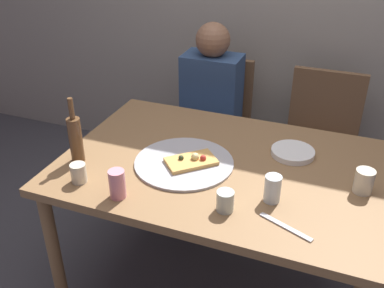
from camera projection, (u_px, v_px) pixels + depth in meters
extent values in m
plane|color=#424247|center=(216.00, 282.00, 2.37)|extent=(8.00, 8.00, 0.00)
cube|color=olive|center=(220.00, 167.00, 2.01)|extent=(1.43, 0.99, 0.04)
cylinder|color=olive|center=(55.00, 255.00, 2.05)|extent=(0.06, 0.06, 0.72)
cylinder|color=olive|center=(140.00, 163.00, 2.75)|extent=(0.06, 0.06, 0.72)
cylinder|color=olive|center=(360.00, 209.00, 2.34)|extent=(0.06, 0.06, 0.72)
cylinder|color=#ADADB2|center=(184.00, 163.00, 1.99)|extent=(0.45, 0.45, 0.01)
cube|color=tan|center=(191.00, 161.00, 1.97)|extent=(0.25, 0.25, 0.02)
sphere|color=#EAD184|center=(195.00, 157.00, 1.97)|extent=(0.04, 0.04, 0.04)
sphere|color=#2D381E|center=(181.00, 158.00, 1.97)|extent=(0.02, 0.02, 0.02)
sphere|color=#B22D23|center=(203.00, 158.00, 1.96)|extent=(0.03, 0.03, 0.03)
cylinder|color=brown|center=(76.00, 140.00, 1.97)|extent=(0.06, 0.06, 0.21)
cylinder|color=brown|center=(71.00, 109.00, 1.89)|extent=(0.02, 0.02, 0.10)
cylinder|color=silver|center=(273.00, 189.00, 1.73)|extent=(0.07, 0.07, 0.11)
cylinder|color=beige|center=(79.00, 173.00, 1.85)|extent=(0.07, 0.07, 0.08)
cylinder|color=#B7C6BC|center=(225.00, 201.00, 1.68)|extent=(0.07, 0.07, 0.08)
cylinder|color=beige|center=(364.00, 181.00, 1.78)|extent=(0.08, 0.08, 0.10)
cylinder|color=pink|center=(117.00, 184.00, 1.75)|extent=(0.07, 0.07, 0.12)
cylinder|color=white|center=(293.00, 152.00, 2.05)|extent=(0.20, 0.20, 0.03)
cube|color=#B7B7BC|center=(286.00, 227.00, 1.61)|extent=(0.21, 0.10, 0.01)
cube|color=brown|center=(210.00, 132.00, 2.91)|extent=(0.44, 0.44, 0.05)
cube|color=brown|center=(220.00, 90.00, 2.96)|extent=(0.44, 0.04, 0.45)
cylinder|color=brown|center=(227.00, 183.00, 2.82)|extent=(0.04, 0.04, 0.42)
cylinder|color=brown|center=(173.00, 171.00, 2.94)|extent=(0.04, 0.04, 0.42)
cylinder|color=brown|center=(243.00, 154.00, 3.12)|extent=(0.04, 0.04, 0.42)
cylinder|color=brown|center=(193.00, 145.00, 3.24)|extent=(0.04, 0.04, 0.42)
cube|color=brown|center=(317.00, 151.00, 2.69)|extent=(0.44, 0.44, 0.05)
cube|color=brown|center=(326.00, 105.00, 2.75)|extent=(0.44, 0.04, 0.45)
cylinder|color=brown|center=(340.00, 207.00, 2.60)|extent=(0.04, 0.04, 0.42)
cylinder|color=brown|center=(276.00, 193.00, 2.72)|extent=(0.04, 0.04, 0.42)
cylinder|color=brown|center=(345.00, 174.00, 2.91)|extent=(0.04, 0.04, 0.42)
cylinder|color=brown|center=(287.00, 163.00, 3.03)|extent=(0.04, 0.04, 0.42)
cube|color=navy|center=(212.00, 95.00, 2.80)|extent=(0.36, 0.22, 0.52)
sphere|color=brown|center=(213.00, 40.00, 2.62)|extent=(0.21, 0.21, 0.21)
cylinder|color=black|center=(212.00, 147.00, 2.74)|extent=(0.12, 0.40, 0.12)
cylinder|color=black|center=(189.00, 142.00, 2.79)|extent=(0.12, 0.40, 0.12)
cylinder|color=black|center=(201.00, 194.00, 2.69)|extent=(0.11, 0.11, 0.45)
cylinder|color=black|center=(177.00, 188.00, 2.74)|extent=(0.11, 0.11, 0.45)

